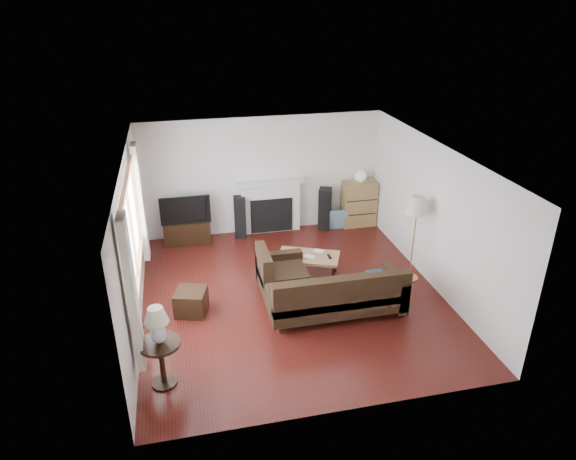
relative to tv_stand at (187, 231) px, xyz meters
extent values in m
cube|color=#481410|center=(1.64, -2.50, -0.24)|extent=(5.10, 5.60, 0.04)
cube|color=white|center=(1.64, -2.50, 2.26)|extent=(5.10, 5.60, 0.04)
cube|color=white|center=(1.64, 0.25, 1.01)|extent=(5.00, 0.04, 2.50)
cube|color=white|center=(1.64, -5.25, 1.01)|extent=(5.00, 0.04, 2.50)
cube|color=white|center=(-0.86, -2.50, 1.01)|extent=(0.04, 5.50, 2.50)
cube|color=white|center=(4.14, -2.50, 1.01)|extent=(0.04, 5.50, 2.50)
cube|color=brown|center=(-0.81, -2.70, 1.31)|extent=(0.12, 2.74, 1.54)
cube|color=beige|center=(-0.76, -4.22, 1.16)|extent=(0.10, 0.35, 2.10)
cube|color=beige|center=(-0.76, -1.18, 1.16)|extent=(0.10, 0.35, 2.10)
cube|color=white|center=(1.79, 0.14, 0.34)|extent=(1.40, 0.26, 1.15)
cube|color=black|center=(0.00, 0.00, 0.00)|extent=(0.94, 0.42, 0.47)
imported|color=black|center=(0.00, 0.00, 0.52)|extent=(1.00, 0.13, 0.58)
cube|color=black|center=(1.11, 0.05, 0.20)|extent=(0.27, 0.31, 0.87)
cube|color=black|center=(2.96, 0.03, 0.22)|extent=(0.36, 0.38, 0.92)
cube|color=olive|center=(3.74, 0.03, 0.27)|extent=(0.74, 0.35, 1.02)
sphere|color=white|center=(3.74, 0.03, 0.90)|extent=(0.24, 0.24, 0.24)
cube|color=black|center=(2.21, -3.16, 0.15)|extent=(2.37, 1.73, 0.77)
cube|color=#A0754C|center=(2.08, -1.92, -0.02)|extent=(1.23, 0.97, 0.43)
cube|color=black|center=(-0.06, -2.65, -0.03)|extent=(0.59, 0.59, 0.40)
cube|color=#B99140|center=(3.86, -2.41, 0.56)|extent=(0.51, 0.51, 1.59)
cube|color=black|center=(-0.51, -4.26, 0.10)|extent=(0.54, 0.54, 0.67)
cube|color=silver|center=(-0.51, -4.26, 0.70)|extent=(0.32, 0.32, 0.52)
camera|label=1|loc=(-0.08, -9.82, 4.51)|focal=32.00mm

